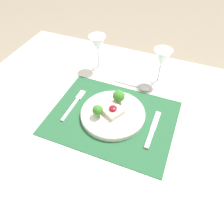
{
  "coord_description": "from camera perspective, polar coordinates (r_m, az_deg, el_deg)",
  "views": [
    {
      "loc": [
        0.21,
        -0.52,
        1.4
      ],
      "look_at": [
        -0.0,
        0.01,
        0.79
      ],
      "focal_mm": 35.0,
      "sensor_mm": 36.0,
      "label": 1
    }
  ],
  "objects": [
    {
      "name": "ground_plane",
      "position": [
        1.51,
        0.01,
        -20.95
      ],
      "size": [
        8.0,
        8.0,
        0.0
      ],
      "primitive_type": "plane",
      "color": "gray"
    },
    {
      "name": "dining_table",
      "position": [
        0.92,
        0.01,
        -5.49
      ],
      "size": [
        1.31,
        0.98,
        0.76
      ],
      "color": "white",
      "rests_on": "ground_plane"
    },
    {
      "name": "placemat",
      "position": [
        0.85,
        0.01,
        -1.45
      ],
      "size": [
        0.48,
        0.36,
        0.0
      ],
      "primitive_type": "cube",
      "color": "#235633",
      "rests_on": "dining_table"
    },
    {
      "name": "dinner_plate",
      "position": [
        0.84,
        0.0,
        -0.08
      ],
      "size": [
        0.25,
        0.25,
        0.07
      ],
      "color": "white",
      "rests_on": "placemat"
    },
    {
      "name": "fork",
      "position": [
        0.91,
        -9.62,
        2.39
      ],
      "size": [
        0.02,
        0.18,
        0.01
      ],
      "rotation": [
        0.0,
        0.0,
        -0.03
      ],
      "color": "silver",
      "rests_on": "placemat"
    },
    {
      "name": "knife",
      "position": [
        0.81,
        10.41,
        -5.01
      ],
      "size": [
        0.02,
        0.18,
        0.01
      ],
      "rotation": [
        0.0,
        0.0,
        0.02
      ],
      "color": "silver",
      "rests_on": "placemat"
    },
    {
      "name": "spoon",
      "position": [
        0.98,
        7.84,
        6.52
      ],
      "size": [
        0.17,
        0.05,
        0.02
      ],
      "rotation": [
        0.0,
        0.0,
        0.08
      ],
      "color": "silver",
      "rests_on": "dining_table"
    },
    {
      "name": "wine_glass_near",
      "position": [
        0.96,
        12.85,
        13.2
      ],
      "size": [
        0.08,
        0.08,
        0.16
      ],
      "color": "white",
      "rests_on": "dining_table"
    },
    {
      "name": "wine_glass_far",
      "position": [
        1.03,
        -3.76,
        16.93
      ],
      "size": [
        0.08,
        0.08,
        0.17
      ],
      "color": "white",
      "rests_on": "dining_table"
    }
  ]
}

